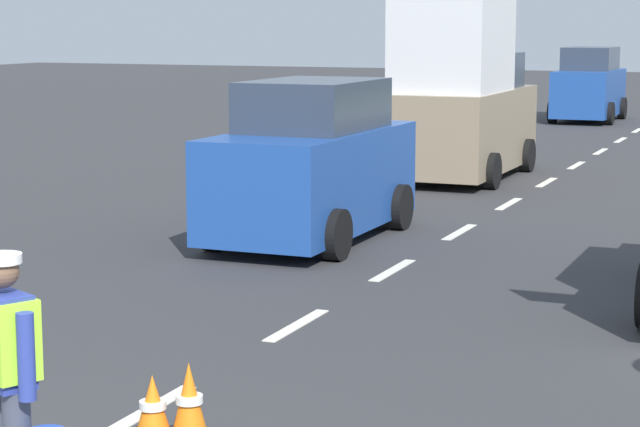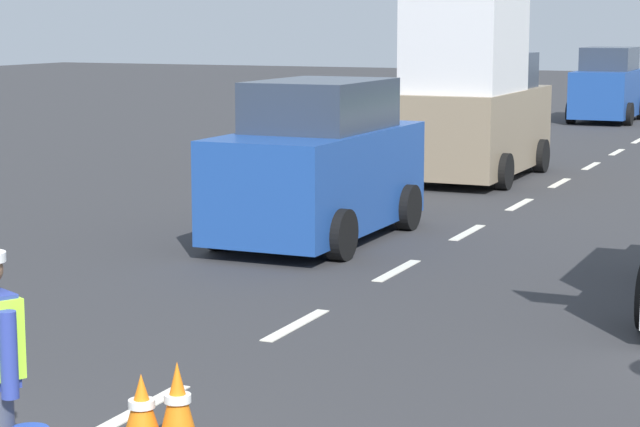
{
  "view_description": "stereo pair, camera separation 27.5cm",
  "coord_description": "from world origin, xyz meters",
  "views": [
    {
      "loc": [
        4.88,
        -5.47,
        3.11
      ],
      "look_at": [
        0.06,
        6.17,
        1.1
      ],
      "focal_mm": 68.66,
      "sensor_mm": 36.0,
      "label": 1
    },
    {
      "loc": [
        5.14,
        -5.37,
        3.11
      ],
      "look_at": [
        0.06,
        6.17,
        1.1
      ],
      "focal_mm": 68.66,
      "sensor_mm": 36.0,
      "label": 2
    }
  ],
  "objects": [
    {
      "name": "ground_plane",
      "position": [
        0.0,
        21.0,
        0.0
      ],
      "size": [
        96.0,
        96.0,
        0.0
      ],
      "primitive_type": "plane",
      "color": "#333335"
    },
    {
      "name": "lane_center_line",
      "position": [
        0.0,
        25.2,
        0.0
      ],
      "size": [
        0.14,
        46.4,
        0.01
      ],
      "color": "silver",
      "rests_on": "ground"
    },
    {
      "name": "traffic_cone_near",
      "position": [
        0.72,
        2.09,
        0.32
      ],
      "size": [
        0.36,
        0.36,
        0.65
      ],
      "color": "black",
      "rests_on": "ground"
    },
    {
      "name": "traffic_cone_far",
      "position": [
        0.44,
        2.03,
        0.26
      ],
      "size": [
        0.36,
        0.36,
        0.54
      ],
      "color": "black",
      "rests_on": "ground"
    },
    {
      "name": "delivery_truck",
      "position": [
        -1.72,
        17.61,
        1.61
      ],
      "size": [
        2.16,
        4.6,
        3.54
      ],
      "color": "gray",
      "rests_on": "ground"
    },
    {
      "name": "car_oncoming_lead",
      "position": [
        -1.8,
        10.34,
        1.05
      ],
      "size": [
        2.0,
        4.14,
        2.26
      ],
      "color": "#1E4799",
      "rests_on": "ground"
    },
    {
      "name": "car_oncoming_third",
      "position": [
        -1.89,
        32.47,
        1.05
      ],
      "size": [
        1.91,
        3.82,
        2.26
      ],
      "color": "#1E4799",
      "rests_on": "ground"
    }
  ]
}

